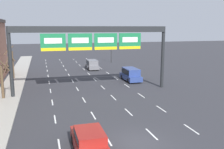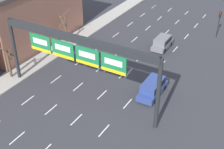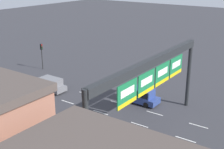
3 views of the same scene
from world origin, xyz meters
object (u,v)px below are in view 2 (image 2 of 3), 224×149
(suv_grey, at_px, (162,42))
(traffic_light_near_gantry, at_px, (219,19))
(tree_bare_second, at_px, (65,27))
(sign_gantry, at_px, (76,48))
(tree_bare_closest, at_px, (9,62))
(suv_blue, at_px, (153,87))

(suv_grey, xyz_separation_m, traffic_light_near_gantry, (5.86, 7.85, 1.98))
(tree_bare_second, bearing_deg, sign_gantry, -47.56)
(sign_gantry, distance_m, traffic_light_near_gantry, 26.05)
(traffic_light_near_gantry, relative_size, tree_bare_second, 0.86)
(tree_bare_closest, bearing_deg, traffic_light_near_gantry, 52.43)
(tree_bare_closest, bearing_deg, tree_bare_second, 91.05)
(suv_grey, bearing_deg, traffic_light_near_gantry, 53.25)
(suv_blue, height_order, tree_bare_second, tree_bare_second)
(sign_gantry, xyz_separation_m, suv_blue, (6.57, 4.97, -5.42))
(sign_gantry, distance_m, tree_bare_closest, 10.74)
(suv_grey, distance_m, tree_bare_second, 14.34)
(traffic_light_near_gantry, height_order, tree_bare_closest, tree_bare_closest)
(suv_blue, bearing_deg, tree_bare_closest, -162.07)
(sign_gantry, bearing_deg, tree_bare_second, 132.44)
(sign_gantry, xyz_separation_m, tree_bare_second, (-10.11, 11.05, -3.92))
(sign_gantry, xyz_separation_m, suv_grey, (3.14, 16.35, -5.47))
(traffic_light_near_gantry, bearing_deg, tree_bare_second, -145.47)
(suv_blue, distance_m, tree_bare_second, 17.81)
(suv_grey, xyz_separation_m, tree_bare_closest, (-13.03, -16.71, 1.31))
(tree_bare_closest, distance_m, tree_bare_second, 11.42)
(suv_grey, bearing_deg, suv_blue, -73.22)
(suv_blue, height_order, traffic_light_near_gantry, traffic_light_near_gantry)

